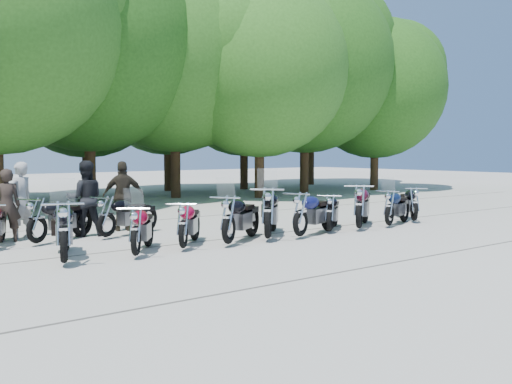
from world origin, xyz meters
TOP-DOWN VIEW (x-y plane):
  - ground at (0.00, 0.00)m, footprint 90.00×90.00m
  - tree_4 at (0.54, 13.09)m, footprint 9.13×9.13m
  - tree_5 at (4.61, 13.20)m, footprint 9.04×9.04m
  - tree_6 at (7.55, 10.82)m, footprint 8.00×8.00m
  - tree_7 at (11.20, 11.78)m, footprint 8.79×8.79m
  - tree_8 at (15.83, 11.20)m, footprint 7.53×7.53m
  - tree_12 at (1.80, 16.47)m, footprint 7.88×7.88m
  - tree_13 at (6.69, 17.47)m, footprint 8.31×8.31m
  - tree_14 at (10.68, 16.09)m, footprint 8.02×8.02m
  - tree_15 at (16.61, 17.02)m, footprint 9.67×9.67m
  - motorcycle_0 at (-5.29, 0.52)m, footprint 1.58×2.54m
  - motorcycle_1 at (-3.87, 0.43)m, footprint 1.77×2.05m
  - motorcycle_2 at (-2.66, 0.63)m, footprint 1.88×1.99m
  - motorcycle_3 at (-1.58, 0.48)m, footprint 2.30×1.86m
  - motorcycle_4 at (-0.41, 0.53)m, footprint 2.34×2.40m
  - motorcycle_5 at (0.48, 0.37)m, footprint 2.39×1.45m
  - motorcycle_6 at (1.72, 0.61)m, footprint 1.97×1.77m
  - motorcycle_7 at (2.69, 0.47)m, footprint 2.45×2.10m
  - motorcycle_8 at (3.85, 0.40)m, footprint 2.20×1.41m
  - motorcycle_9 at (5.29, 0.66)m, footprint 1.87×2.05m
  - motorcycle_11 at (-4.88, 3.26)m, footprint 2.22×1.66m
  - motorcycle_12 at (-3.23, 3.21)m, footprint 2.19×1.38m
  - rider_0 at (-5.23, 4.28)m, footprint 0.70×0.54m
  - rider_1 at (-3.41, 4.06)m, footprint 1.11×0.98m
  - rider_2 at (-2.22, 4.39)m, footprint 1.18×0.80m
  - rider_3 at (-4.80, 4.69)m, footprint 0.80×0.69m

SIDE VIEW (x-z plane):
  - ground at x=0.00m, z-range 0.00..0.00m
  - motorcycle_6 at x=1.72m, z-range 0.00..1.15m
  - motorcycle_1 at x=-3.87m, z-range 0.00..1.18m
  - motorcycle_12 at x=-3.23m, z-range 0.00..1.19m
  - motorcycle_2 at x=-2.66m, z-range 0.00..1.19m
  - motorcycle_8 at x=3.85m, z-range 0.00..1.20m
  - motorcycle_9 at x=5.29m, z-range 0.00..1.21m
  - motorcycle_11 at x=-4.88m, z-range 0.00..1.23m
  - motorcycle_5 at x=0.48m, z-range 0.00..1.29m
  - motorcycle_3 at x=-1.58m, z-range 0.00..1.30m
  - motorcycle_0 at x=-5.29m, z-range 0.00..1.38m
  - motorcycle_7 at x=2.69m, z-range 0.00..1.41m
  - motorcycle_4 at x=-0.41m, z-range 0.00..1.45m
  - rider_0 at x=-5.23m, z-range 0.00..1.72m
  - rider_2 at x=-2.22m, z-range 0.00..1.86m
  - rider_3 at x=-4.80m, z-range 0.00..1.87m
  - rider_1 at x=-3.41m, z-range 0.00..1.89m
  - tree_8 at x=15.83m, z-range 0.85..10.10m
  - tree_12 at x=1.80m, z-range 0.89..10.56m
  - tree_6 at x=7.55m, z-range 0.90..10.72m
  - tree_14 at x=10.68m, z-range 0.91..10.75m
  - tree_13 at x=6.69m, z-range 0.94..11.14m
  - tree_7 at x=11.20m, z-range 0.99..11.79m
  - tree_5 at x=4.61m, z-range 1.02..12.12m
  - tree_4 at x=0.54m, z-range 1.03..12.24m
  - tree_15 at x=16.61m, z-range 1.09..12.96m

